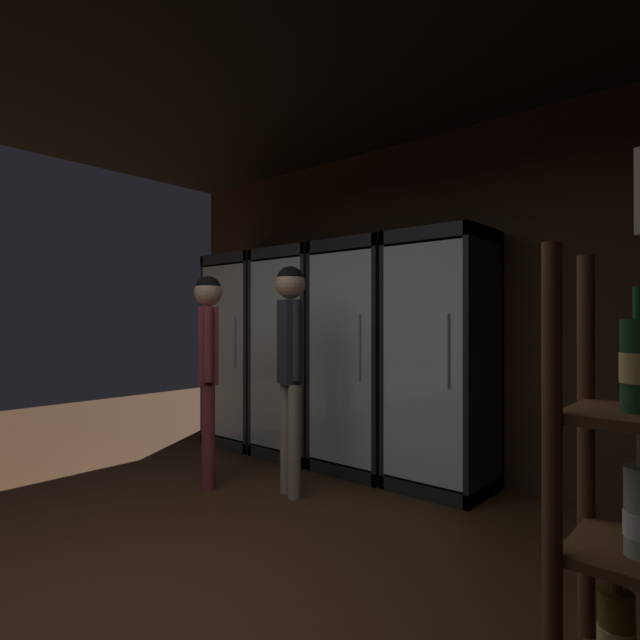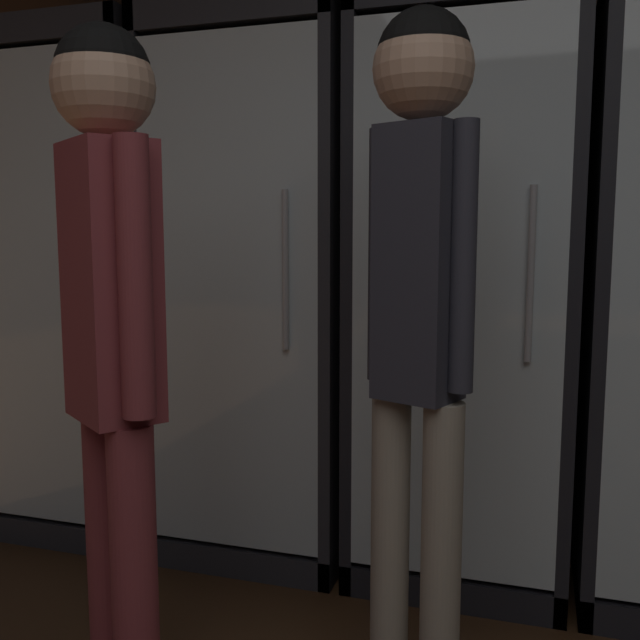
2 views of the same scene
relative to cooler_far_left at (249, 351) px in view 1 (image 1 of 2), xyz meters
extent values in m
cube|color=#382619|center=(1.99, 0.31, 0.46)|extent=(6.00, 0.06, 2.80)
cube|color=black|center=(1.99, -1.72, 1.89)|extent=(6.00, 8.00, 0.06)
cube|color=#2B2B30|center=(0.00, 0.24, 0.02)|extent=(0.70, 0.04, 1.93)
cube|color=#2B2B30|center=(-0.33, -0.04, 0.02)|extent=(0.04, 0.61, 1.93)
cube|color=#2B2B30|center=(0.33, -0.04, 0.02)|extent=(0.04, 0.61, 1.93)
cube|color=#2B2B30|center=(0.00, -0.04, 0.93)|extent=(0.70, 0.61, 0.10)
cube|color=#2B2B30|center=(0.00, -0.04, -0.89)|extent=(0.70, 0.61, 0.10)
cube|color=white|center=(0.00, 0.21, 0.02)|extent=(0.62, 0.02, 1.69)
cube|color=silver|center=(0.00, -0.34, 0.02)|extent=(0.62, 0.02, 1.69)
cylinder|color=#B2B2B7|center=(0.21, -0.37, 0.12)|extent=(0.02, 0.02, 0.50)
cube|color=silver|center=(0.00, -0.04, -0.82)|extent=(0.60, 0.53, 0.02)
cylinder|color=#9EAD99|center=(-0.20, -0.01, -0.70)|extent=(0.07, 0.07, 0.23)
cylinder|color=#9EAD99|center=(-0.20, -0.01, -0.55)|extent=(0.03, 0.03, 0.08)
cylinder|color=#2D2D33|center=(-0.20, -0.01, -0.73)|extent=(0.07, 0.07, 0.08)
cylinder|color=#336B38|center=(0.00, -0.05, -0.71)|extent=(0.07, 0.07, 0.20)
cylinder|color=#336B38|center=(0.00, -0.05, -0.58)|extent=(0.02, 0.02, 0.07)
cylinder|color=beige|center=(0.00, -0.05, -0.71)|extent=(0.07, 0.07, 0.07)
cylinder|color=#194723|center=(0.21, -0.02, -0.72)|extent=(0.06, 0.06, 0.19)
cylinder|color=#194723|center=(0.21, -0.02, -0.58)|extent=(0.02, 0.02, 0.09)
cylinder|color=#B2332D|center=(0.21, -0.02, -0.74)|extent=(0.07, 0.07, 0.07)
cube|color=silver|center=(0.00, -0.04, -0.26)|extent=(0.60, 0.53, 0.02)
cylinder|color=brown|center=(-0.22, -0.08, -0.14)|extent=(0.07, 0.07, 0.23)
cylinder|color=brown|center=(-0.22, -0.08, 0.02)|extent=(0.03, 0.03, 0.08)
cylinder|color=#B2332D|center=(-0.22, -0.08, -0.17)|extent=(0.07, 0.07, 0.08)
cylinder|color=black|center=(-0.07, -0.04, -0.14)|extent=(0.06, 0.06, 0.22)
cylinder|color=black|center=(-0.07, -0.04, 0.00)|extent=(0.02, 0.02, 0.07)
cylinder|color=#B2332D|center=(-0.07, -0.04, -0.15)|extent=(0.07, 0.07, 0.06)
cylinder|color=#336B38|center=(0.09, -0.08, -0.15)|extent=(0.06, 0.06, 0.21)
cylinder|color=#336B38|center=(0.09, -0.08, 0.01)|extent=(0.03, 0.03, 0.10)
cylinder|color=#B2332D|center=(0.09, -0.08, -0.14)|extent=(0.07, 0.07, 0.06)
cylinder|color=#194723|center=(0.23, 0.01, -0.17)|extent=(0.06, 0.06, 0.18)
cylinder|color=#194723|center=(0.23, 0.01, -0.04)|extent=(0.02, 0.02, 0.08)
cylinder|color=#B2332D|center=(0.23, 0.01, -0.18)|extent=(0.06, 0.06, 0.05)
cube|color=silver|center=(0.00, -0.04, 0.30)|extent=(0.60, 0.53, 0.02)
cylinder|color=#9EAD99|center=(-0.21, -0.07, 0.40)|extent=(0.07, 0.07, 0.20)
cylinder|color=#9EAD99|center=(-0.21, -0.07, 0.54)|extent=(0.02, 0.02, 0.07)
cylinder|color=tan|center=(-0.21, -0.07, 0.39)|extent=(0.07, 0.07, 0.08)
cylinder|color=#9EAD99|center=(0.00, -0.09, 0.40)|extent=(0.08, 0.08, 0.19)
cylinder|color=#9EAD99|center=(0.00, -0.09, 0.53)|extent=(0.03, 0.03, 0.06)
cylinder|color=white|center=(0.00, -0.09, 0.40)|extent=(0.08, 0.08, 0.07)
cylinder|color=brown|center=(0.20, -0.08, 0.41)|extent=(0.07, 0.07, 0.21)
cylinder|color=brown|center=(0.20, -0.08, 0.56)|extent=(0.02, 0.02, 0.09)
cylinder|color=tan|center=(0.20, -0.08, 0.41)|extent=(0.07, 0.07, 0.07)
cube|color=#2B2B30|center=(0.74, 0.24, 0.02)|extent=(0.70, 0.04, 1.93)
cube|color=#2B2B30|center=(0.41, -0.04, 0.02)|extent=(0.04, 0.61, 1.93)
cube|color=#2B2B30|center=(1.07, -0.04, 0.02)|extent=(0.04, 0.61, 1.93)
cube|color=#2B2B30|center=(0.74, -0.04, 0.93)|extent=(0.70, 0.61, 0.10)
cube|color=#2B2B30|center=(0.74, -0.04, -0.89)|extent=(0.70, 0.61, 0.10)
cube|color=white|center=(0.74, 0.21, 0.02)|extent=(0.62, 0.02, 1.69)
cube|color=silver|center=(0.74, -0.34, 0.02)|extent=(0.62, 0.02, 1.69)
cylinder|color=#B2B2B7|center=(0.95, -0.37, 0.12)|extent=(0.02, 0.02, 0.50)
cube|color=silver|center=(0.74, -0.04, -0.82)|extent=(0.60, 0.53, 0.02)
cylinder|color=brown|center=(0.53, -0.05, -0.72)|extent=(0.07, 0.07, 0.19)
cylinder|color=brown|center=(0.53, -0.05, -0.59)|extent=(0.03, 0.03, 0.08)
cylinder|color=tan|center=(0.53, -0.05, -0.74)|extent=(0.07, 0.07, 0.06)
cylinder|color=#336B38|center=(0.73, -0.04, -0.72)|extent=(0.06, 0.06, 0.19)
cylinder|color=#336B38|center=(0.73, -0.04, -0.58)|extent=(0.02, 0.02, 0.08)
cylinder|color=tan|center=(0.73, -0.04, -0.73)|extent=(0.07, 0.07, 0.05)
cylinder|color=brown|center=(0.95, -0.02, -0.70)|extent=(0.07, 0.07, 0.24)
cylinder|color=brown|center=(0.95, -0.02, -0.53)|extent=(0.03, 0.03, 0.09)
cylinder|color=beige|center=(0.95, -0.02, -0.70)|extent=(0.07, 0.07, 0.07)
cube|color=silver|center=(0.74, -0.04, -0.40)|extent=(0.60, 0.53, 0.02)
cylinder|color=brown|center=(0.54, -0.06, -0.29)|extent=(0.07, 0.07, 0.21)
cylinder|color=brown|center=(0.54, -0.06, -0.16)|extent=(0.03, 0.03, 0.06)
cylinder|color=#B2332D|center=(0.54, -0.06, -0.32)|extent=(0.08, 0.08, 0.08)
cylinder|color=black|center=(0.74, -0.03, -0.30)|extent=(0.08, 0.08, 0.19)
cylinder|color=black|center=(0.74, -0.03, -0.16)|extent=(0.02, 0.02, 0.08)
cylinder|color=tan|center=(0.74, -0.03, -0.29)|extent=(0.08, 0.08, 0.07)
cylinder|color=brown|center=(0.94, 0.00, -0.30)|extent=(0.06, 0.06, 0.18)
cylinder|color=brown|center=(0.94, 0.00, -0.16)|extent=(0.02, 0.02, 0.10)
cylinder|color=white|center=(0.94, 0.00, -0.31)|extent=(0.07, 0.07, 0.06)
cube|color=silver|center=(0.74, -0.04, 0.02)|extent=(0.60, 0.53, 0.02)
cylinder|color=#194723|center=(0.51, -0.03, 0.14)|extent=(0.07, 0.07, 0.24)
cylinder|color=#194723|center=(0.51, -0.03, 0.31)|extent=(0.03, 0.03, 0.10)
cylinder|color=beige|center=(0.51, -0.03, 0.12)|extent=(0.08, 0.08, 0.07)
cylinder|color=#194723|center=(0.66, -0.05, 0.13)|extent=(0.06, 0.06, 0.21)
cylinder|color=#194723|center=(0.66, -0.05, 0.27)|extent=(0.02, 0.02, 0.07)
cylinder|color=tan|center=(0.66, -0.05, 0.13)|extent=(0.06, 0.06, 0.06)
cylinder|color=#9EAD99|center=(0.82, -0.04, 0.12)|extent=(0.07, 0.07, 0.19)
cylinder|color=#9EAD99|center=(0.82, -0.04, 0.26)|extent=(0.02, 0.02, 0.09)
cylinder|color=#B2332D|center=(0.82, -0.04, 0.10)|extent=(0.07, 0.07, 0.07)
cylinder|color=black|center=(0.96, -0.07, 0.14)|extent=(0.08, 0.08, 0.23)
cylinder|color=black|center=(0.96, -0.07, 0.29)|extent=(0.02, 0.02, 0.07)
cylinder|color=beige|center=(0.96, -0.07, 0.15)|extent=(0.08, 0.08, 0.08)
cube|color=silver|center=(0.74, -0.04, 0.44)|extent=(0.60, 0.53, 0.02)
cylinder|color=#194723|center=(0.59, -0.09, 0.54)|extent=(0.07, 0.07, 0.20)
cylinder|color=#194723|center=(0.59, -0.09, 0.68)|extent=(0.02, 0.02, 0.07)
cylinder|color=white|center=(0.59, -0.09, 0.53)|extent=(0.07, 0.07, 0.08)
cylinder|color=#9EAD99|center=(0.88, -0.02, 0.56)|extent=(0.06, 0.06, 0.23)
cylinder|color=#9EAD99|center=(0.88, -0.02, 0.71)|extent=(0.02, 0.02, 0.07)
cylinder|color=#2D2D33|center=(0.88, -0.02, 0.54)|extent=(0.07, 0.07, 0.09)
cube|color=black|center=(1.47, 0.24, 0.02)|extent=(0.70, 0.04, 1.93)
cube|color=black|center=(1.14, -0.04, 0.02)|extent=(0.04, 0.61, 1.93)
cube|color=black|center=(1.81, -0.04, 0.02)|extent=(0.04, 0.61, 1.93)
cube|color=black|center=(1.47, -0.04, 0.93)|extent=(0.70, 0.61, 0.10)
cube|color=black|center=(1.47, -0.04, -0.89)|extent=(0.70, 0.61, 0.10)
cube|color=white|center=(1.47, 0.21, 0.02)|extent=(0.62, 0.02, 1.69)
cube|color=silver|center=(1.47, -0.34, 0.02)|extent=(0.62, 0.02, 1.69)
cylinder|color=#B2B2B7|center=(1.69, -0.37, 0.12)|extent=(0.02, 0.02, 0.50)
cube|color=silver|center=(1.47, -0.04, -0.82)|extent=(0.60, 0.53, 0.02)
cylinder|color=brown|center=(1.25, -0.06, -0.71)|extent=(0.08, 0.08, 0.22)
cylinder|color=brown|center=(1.25, -0.06, -0.56)|extent=(0.03, 0.03, 0.08)
cylinder|color=beige|center=(1.25, -0.06, -0.73)|extent=(0.08, 0.08, 0.07)
cylinder|color=brown|center=(1.40, -0.01, -0.70)|extent=(0.08, 0.08, 0.23)
cylinder|color=brown|center=(1.40, -0.01, -0.54)|extent=(0.03, 0.03, 0.08)
cylinder|color=beige|center=(1.40, -0.01, -0.71)|extent=(0.08, 0.08, 0.09)
cylinder|color=#194723|center=(1.54, -0.06, -0.71)|extent=(0.08, 0.08, 0.21)
cylinder|color=#194723|center=(1.54, -0.06, -0.57)|extent=(0.03, 0.03, 0.07)
cylinder|color=white|center=(1.54, -0.06, -0.72)|extent=(0.08, 0.08, 0.06)
cylinder|color=brown|center=(1.71, -0.04, -0.69)|extent=(0.08, 0.08, 0.24)
cylinder|color=brown|center=(1.71, -0.04, -0.53)|extent=(0.03, 0.03, 0.10)
cylinder|color=beige|center=(1.71, -0.04, -0.69)|extent=(0.08, 0.08, 0.07)
cube|color=silver|center=(1.47, -0.04, -0.40)|extent=(0.60, 0.53, 0.02)
cylinder|color=brown|center=(1.26, -0.01, -0.30)|extent=(0.07, 0.07, 0.19)
cylinder|color=brown|center=(1.26, -0.01, -0.16)|extent=(0.03, 0.03, 0.08)
cylinder|color=#B2332D|center=(1.26, -0.01, -0.30)|extent=(0.08, 0.08, 0.06)
cylinder|color=brown|center=(1.47, -0.04, -0.30)|extent=(0.06, 0.06, 0.19)
cylinder|color=brown|center=(1.47, -0.04, -0.16)|extent=(0.02, 0.02, 0.09)
cylinder|color=white|center=(1.47, -0.04, -0.31)|extent=(0.07, 0.07, 0.05)
cylinder|color=brown|center=(1.68, 0.00, -0.29)|extent=(0.07, 0.07, 0.20)
cylinder|color=brown|center=(1.68, 0.00, -0.16)|extent=(0.02, 0.02, 0.07)
cylinder|color=#2D2D33|center=(1.68, 0.00, -0.30)|extent=(0.08, 0.08, 0.06)
cube|color=silver|center=(1.47, -0.04, 0.02)|extent=(0.60, 0.53, 0.02)
cylinder|color=#9EAD99|center=(1.28, -0.08, 0.12)|extent=(0.06, 0.06, 0.20)
cylinder|color=#9EAD99|center=(1.28, -0.08, 0.25)|extent=(0.02, 0.02, 0.07)
cylinder|color=tan|center=(1.28, -0.08, 0.10)|extent=(0.07, 0.07, 0.06)
cylinder|color=brown|center=(1.47, -0.08, 0.12)|extent=(0.07, 0.07, 0.20)
cylinder|color=brown|center=(1.47, -0.08, 0.27)|extent=(0.02, 0.02, 0.09)
cylinder|color=#B2332D|center=(1.47, -0.08, 0.13)|extent=(0.07, 0.07, 0.06)
cylinder|color=#194723|center=(1.68, -0.04, 0.14)|extent=(0.07, 0.07, 0.23)
cylinder|color=#194723|center=(1.68, -0.04, 0.30)|extent=(0.03, 0.03, 0.09)
cylinder|color=beige|center=(1.68, -0.04, 0.13)|extent=(0.07, 0.07, 0.08)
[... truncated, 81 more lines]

